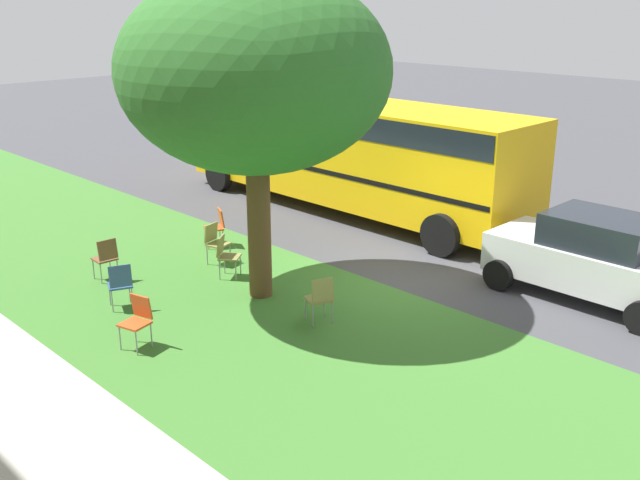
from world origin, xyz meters
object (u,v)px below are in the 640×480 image
object	(u,v)px
chair_6	(320,296)
parked_car	(593,256)
chair_3	(215,240)
chair_0	(226,253)
chair_5	(106,256)
school_bus	(348,144)
chair_2	(217,224)
street_tree	(255,72)
chair_1	(120,283)
chair_4	(137,318)

from	to	relation	value
chair_6	parked_car	world-z (taller)	parked_car
chair_3	chair_6	world-z (taller)	same
chair_0	chair_5	xyz separation A→B (m)	(1.56, 1.82, 0.00)
chair_0	school_bus	xyz separation A→B (m)	(1.70, -5.41, 1.24)
chair_5	school_bus	distance (m)	7.33
chair_0	chair_2	world-z (taller)	same
street_tree	chair_3	distance (m)	4.21
chair_2	chair_3	distance (m)	1.13
street_tree	chair_5	xyz separation A→B (m)	(2.76, 1.71, -3.68)
street_tree	chair_6	xyz separation A→B (m)	(-1.72, 0.10, -3.68)
chair_2	chair_3	world-z (taller)	same
street_tree	chair_1	bearing A→B (deg)	59.94
street_tree	chair_1	world-z (taller)	street_tree
chair_3	street_tree	bearing A→B (deg)	167.49
chair_1	chair_5	distance (m)	1.55
chair_1	parked_car	xyz separation A→B (m)	(-5.79, -6.57, 0.32)
chair_3	chair_5	xyz separation A→B (m)	(0.75, 2.16, 0.00)
chair_1	chair_3	size ratio (longest dim) A/B	1.00
parked_car	school_bus	bearing A→B (deg)	-9.09
chair_2	chair_6	bearing A→B (deg)	164.86
chair_2	parked_car	world-z (taller)	parked_car
chair_2	chair_1	bearing A→B (deg)	115.20
chair_5	parked_car	size ratio (longest dim) A/B	0.24
street_tree	parked_car	xyz separation A→B (m)	(-4.50, -4.33, -3.36)
street_tree	chair_0	world-z (taller)	street_tree
chair_3	school_bus	size ratio (longest dim) A/B	0.08
school_bus	chair_1	bearing A→B (deg)	101.67
chair_3	chair_4	distance (m)	3.98
chair_1	chair_2	distance (m)	3.74
chair_6	parked_car	bearing A→B (deg)	-122.05
chair_0	chair_6	xyz separation A→B (m)	(-2.92, 0.21, 0.00)
school_bus	chair_6	bearing A→B (deg)	129.44
chair_4	parked_car	bearing A→B (deg)	-120.64
chair_3	chair_4	bearing A→B (deg)	124.71
chair_1	school_bus	size ratio (longest dim) A/B	0.08
chair_5	chair_6	bearing A→B (deg)	-160.21
chair_2	school_bus	bearing A→B (deg)	-89.88
chair_2	parked_car	distance (m)	8.05
chair_3	school_bus	xyz separation A→B (m)	(0.89, -5.07, 1.24)
chair_0	school_bus	size ratio (longest dim) A/B	0.08
chair_0	chair_5	world-z (taller)	same
street_tree	parked_car	distance (m)	7.09
chair_5	chair_3	bearing A→B (deg)	-109.20
chair_5	parked_car	xyz separation A→B (m)	(-7.25, -6.04, 0.32)
chair_4	chair_0	bearing A→B (deg)	-63.53
chair_5	street_tree	bearing A→B (deg)	-148.15
chair_0	chair_3	xyz separation A→B (m)	(0.81, -0.34, 0.00)
chair_4	chair_5	bearing A→B (deg)	-20.24
chair_1	chair_2	xyz separation A→B (m)	(1.59, -3.38, 0.00)
chair_0	chair_4	bearing A→B (deg)	116.47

